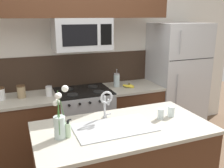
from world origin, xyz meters
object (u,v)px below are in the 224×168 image
(banana_bunch, at_px, (129,86))
(sink_faucet, at_px, (106,101))
(microwave, at_px, (82,34))
(drinking_glass, at_px, (161,114))
(storage_jar_medium, at_px, (1,94))
(refrigerator, at_px, (176,80))
(flower_vase, at_px, (60,122))
(spare_glass, at_px, (171,111))
(storage_jar_squat, at_px, (49,91))
(stove_range, at_px, (84,121))
(french_press, at_px, (117,80))
(dish_soap_bottle, at_px, (68,130))
(storage_jar_short, at_px, (21,91))

(banana_bunch, relative_size, sink_faucet, 0.62)
(microwave, relative_size, drinking_glass, 6.91)
(microwave, relative_size, storage_jar_medium, 4.56)
(microwave, bearing_deg, refrigerator, 1.49)
(refrigerator, relative_size, drinking_glass, 16.97)
(banana_bunch, distance_m, flower_vase, 1.73)
(spare_glass, bearing_deg, storage_jar_squat, 132.76)
(flower_vase, bearing_deg, drinking_glass, 1.82)
(sink_faucet, bearing_deg, storage_jar_medium, 133.77)
(stove_range, bearing_deg, spare_glass, -62.85)
(drinking_glass, height_order, flower_vase, flower_vase)
(spare_glass, bearing_deg, french_press, 93.88)
(dish_soap_bottle, bearing_deg, sink_faucet, 28.21)
(storage_jar_squat, distance_m, spare_glass, 1.61)
(dish_soap_bottle, xyz_separation_m, spare_glass, (1.11, 0.06, -0.01))
(microwave, height_order, storage_jar_squat, microwave)
(refrigerator, relative_size, storage_jar_squat, 13.65)
(storage_jar_short, bearing_deg, spare_glass, -40.94)
(storage_jar_squat, height_order, flower_vase, flower_vase)
(storage_jar_short, relative_size, banana_bunch, 0.87)
(stove_range, relative_size, storage_jar_medium, 5.70)
(flower_vase, bearing_deg, banana_bunch, 44.17)
(sink_faucet, xyz_separation_m, spare_glass, (0.66, -0.18, -0.14))
(microwave, distance_m, refrigerator, 1.76)
(storage_jar_medium, distance_m, flower_vase, 1.39)
(refrigerator, bearing_deg, storage_jar_short, 179.71)
(drinking_glass, bearing_deg, refrigerator, 48.98)
(storage_jar_medium, xyz_separation_m, banana_bunch, (1.74, -0.09, -0.06))
(refrigerator, xyz_separation_m, flower_vase, (-2.12, -1.28, 0.14))
(french_press, height_order, sink_faucet, sink_faucet)
(stove_range, distance_m, spare_glass, 1.45)
(storage_jar_squat, bearing_deg, storage_jar_short, 169.88)
(microwave, relative_size, french_press, 2.79)
(refrigerator, xyz_separation_m, storage_jar_squat, (-2.04, -0.05, 0.06))
(drinking_glass, bearing_deg, microwave, 111.79)
(storage_jar_medium, distance_m, spare_glass, 2.09)
(microwave, height_order, storage_jar_medium, microwave)
(storage_jar_squat, height_order, sink_faucet, sink_faucet)
(storage_jar_short, relative_size, french_press, 0.62)
(french_press, bearing_deg, spare_glass, -86.12)
(flower_vase, bearing_deg, french_press, 50.52)
(stove_range, xyz_separation_m, storage_jar_medium, (-1.06, 0.03, 0.53))
(refrigerator, xyz_separation_m, drinking_glass, (-1.09, -1.25, 0.05))
(stove_range, height_order, spare_glass, spare_glass)
(storage_jar_short, distance_m, spare_glass, 1.90)
(stove_range, xyz_separation_m, storage_jar_short, (-0.81, 0.03, 0.53))
(french_press, bearing_deg, microwave, -171.40)
(storage_jar_short, distance_m, flower_vase, 1.32)
(banana_bunch, height_order, flower_vase, flower_vase)
(microwave, bearing_deg, spare_glass, -62.44)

